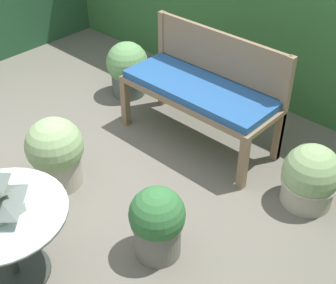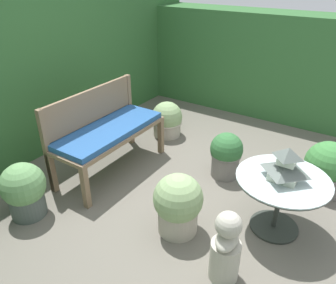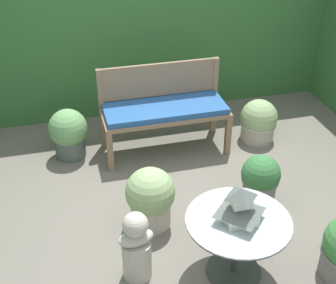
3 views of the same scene
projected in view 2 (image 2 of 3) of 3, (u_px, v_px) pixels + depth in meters
The scene contains 13 objects.
ground at pixel (192, 213), 3.21m from camera, with size 30.00×30.00×0.00m, color #666056.
foliage_hedge_back at pixel (6, 74), 4.04m from camera, with size 6.40×1.09×1.89m, color #336633.
foliage_hedge_right at pixel (270, 65), 5.06m from camera, with size 0.70×3.73×1.54m, color #336633.
garden_bench at pixel (110, 133), 3.66m from camera, with size 1.36×0.55×0.56m.
bench_backrest at pixel (91, 112), 3.68m from camera, with size 1.36×0.06×0.94m.
patio_table at pixel (281, 189), 2.82m from camera, with size 0.80×0.80×0.55m.
pagoda_birdhouse at pixel (286, 166), 2.71m from camera, with size 0.31×0.31×0.30m.
garden_bust at pixel (226, 248), 2.42m from camera, with size 0.30×0.23×0.62m.
potted_plant_table_near at pixel (327, 169), 3.42m from camera, with size 0.48×0.48×0.56m.
potted_plant_bench_left at pixel (167, 120), 4.56m from camera, with size 0.42×0.42×0.49m.
potted_plant_bench_right at pixel (24, 190), 3.06m from camera, with size 0.42×0.42×0.56m.
potted_plant_path_edge at pixel (178, 204), 2.87m from camera, with size 0.44×0.44×0.58m.
potted_plant_table_far at pixel (226, 154), 3.66m from camera, with size 0.37×0.37×0.53m.
Camera 2 is at (-2.21, -1.16, 2.15)m, focal length 35.00 mm.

